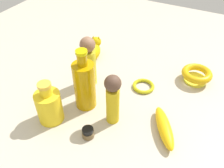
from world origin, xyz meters
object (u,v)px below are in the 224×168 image
person_figure_child (113,98)px  nail_polish_jar (88,133)px  bottle_tall (84,84)px  cat_figurine (94,50)px  bottle_short (49,105)px  person_figure_adult (89,61)px  bangle (143,86)px  banana (164,127)px  bowl (197,75)px

person_figure_child → nail_polish_jar: 0.14m
bottle_tall → cat_figurine: bearing=114.8°
bottle_short → person_figure_adult: 0.24m
bangle → banana: bearing=-51.2°
cat_figurine → banana: size_ratio=0.79×
person_figure_adult → cat_figurine: (-0.08, 0.18, -0.07)m
bottle_short → nail_polish_jar: bottle_short is taller
nail_polish_jar → bottle_short: bearing=177.4°
bangle → nail_polish_jar: size_ratio=2.21×
cat_figurine → banana: cat_figurine is taller
banana → bowl: 0.33m
cat_figurine → bangle: bearing=-19.6°
person_figure_adult → nail_polish_jar: size_ratio=5.22×
nail_polish_jar → cat_figurine: bearing=117.9°
bangle → person_figure_adult: size_ratio=0.42×
person_figure_adult → cat_figurine: bearing=115.0°
nail_polish_jar → banana: bearing=31.6°
cat_figurine → banana: (0.44, -0.28, -0.02)m
person_figure_adult → nail_polish_jar: bearing=-60.0°
person_figure_adult → bangle: bearing=18.9°
person_figure_adult → cat_figurine: 0.21m
banana → cat_figurine: bearing=25.0°
person_figure_child → bowl: size_ratio=1.57×
nail_polish_jar → bangle: bearing=77.1°
bottle_short → person_figure_adult: bearing=85.6°
person_figure_child → person_figure_adult: bearing=141.9°
person_figure_child → nail_polish_jar: person_figure_child is taller
banana → person_figure_child: bearing=68.2°
person_figure_adult → cat_figurine: person_figure_adult is taller
bangle → person_figure_adult: (-0.21, -0.07, 0.10)m
bottle_short → bottle_tall: (0.07, 0.12, 0.03)m
cat_figurine → bottle_tall: bottle_tall is taller
person_figure_adult → banana: 0.38m
bottle_short → banana: (0.37, 0.13, -0.04)m
person_figure_adult → person_figure_child: 0.23m
cat_figurine → bowl: 0.47m
bottle_tall → bottle_short: bearing=-121.5°
bottle_short → bottle_tall: 0.14m
banana → nail_polish_jar: size_ratio=4.48×
bottle_tall → nail_polish_jar: bearing=-55.5°
banana → bowl: (0.03, 0.32, 0.01)m
person_figure_child → nail_polish_jar: bearing=-111.0°
bottle_short → bottle_tall: bottle_tall is taller
bangle → cat_figurine: size_ratio=0.63×
nail_polish_jar → bowl: bearing=61.2°
bangle → cat_figurine: 0.31m
nail_polish_jar → bowl: size_ratio=0.33×
person_figure_child → nail_polish_jar: (-0.04, -0.10, -0.09)m
bangle → banana: 0.23m
banana → nail_polish_jar: 0.25m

